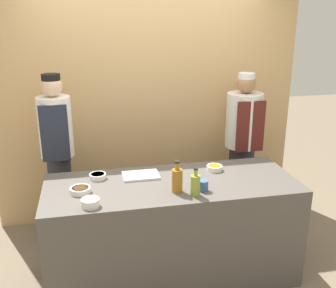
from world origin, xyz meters
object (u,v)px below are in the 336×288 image
(sauce_bowl_orange, at_px, (214,168))
(cutting_board, at_px, (141,175))
(sauce_bowl_yellow, at_px, (98,176))
(bottle_oil, at_px, (195,185))
(bottle_amber, at_px, (178,180))
(chef_right, at_px, (242,144))
(sauce_bowl_white, at_px, (90,202))
(sauce_bowl_brown, at_px, (80,190))
(cup_blue, at_px, (203,185))
(chef_left, at_px, (58,153))

(sauce_bowl_orange, height_order, cutting_board, sauce_bowl_orange)
(sauce_bowl_yellow, height_order, sauce_bowl_orange, sauce_bowl_orange)
(sauce_bowl_yellow, bearing_deg, bottle_oil, -34.00)
(sauce_bowl_yellow, height_order, bottle_amber, bottle_amber)
(bottle_amber, distance_m, chef_right, 1.38)
(sauce_bowl_white, xyz_separation_m, sauce_bowl_brown, (-0.07, 0.25, -0.01))
(sauce_bowl_brown, bearing_deg, bottle_amber, -10.43)
(sauce_bowl_yellow, distance_m, chef_right, 1.66)
(bottle_oil, relative_size, cup_blue, 2.66)
(bottle_oil, bearing_deg, cutting_board, 128.22)
(sauce_bowl_yellow, bearing_deg, chef_right, 21.70)
(sauce_bowl_white, distance_m, bottle_amber, 0.68)
(cutting_board, xyz_separation_m, chef_left, (-0.71, 0.65, 0.03))
(cutting_board, height_order, cup_blue, cup_blue)
(sauce_bowl_brown, height_order, bottle_oil, bottle_oil)
(sauce_bowl_yellow, height_order, chef_right, chef_right)
(bottle_amber, bearing_deg, sauce_bowl_brown, 169.57)
(sauce_bowl_brown, distance_m, chef_left, 0.89)
(sauce_bowl_white, distance_m, chef_right, 1.96)
(bottle_amber, height_order, chef_left, chef_left)
(sauce_bowl_brown, distance_m, sauce_bowl_orange, 1.18)
(cup_blue, distance_m, chef_left, 1.54)
(cutting_board, xyz_separation_m, bottle_amber, (0.24, -0.36, 0.09))
(cup_blue, xyz_separation_m, chef_left, (-1.15, 1.02, -0.00))
(sauce_bowl_brown, bearing_deg, sauce_bowl_yellow, 60.47)
(bottle_amber, bearing_deg, bottle_oil, -38.57)
(sauce_bowl_white, height_order, sauce_bowl_brown, sauce_bowl_white)
(chef_right, bearing_deg, cutting_board, -151.41)
(sauce_bowl_white, distance_m, cup_blue, 0.87)
(cup_blue, bearing_deg, bottle_oil, -139.27)
(chef_left, bearing_deg, cup_blue, -41.56)
(sauce_bowl_brown, bearing_deg, cutting_board, 23.72)
(cup_blue, bearing_deg, cutting_board, 139.29)
(sauce_bowl_orange, distance_m, chef_right, 0.83)
(sauce_bowl_white, height_order, sauce_bowl_orange, sauce_bowl_white)
(sauce_bowl_white, distance_m, sauce_bowl_orange, 1.19)
(sauce_bowl_yellow, height_order, chef_left, chef_left)
(sauce_bowl_orange, relative_size, cutting_board, 0.45)
(sauce_bowl_brown, xyz_separation_m, chef_right, (1.68, 0.87, -0.03))
(sauce_bowl_yellow, xyz_separation_m, chef_left, (-0.36, 0.61, 0.02))
(sauce_bowl_orange, height_order, chef_left, chef_left)
(cutting_board, xyz_separation_m, chef_right, (1.18, 0.64, -0.01))
(cutting_board, bearing_deg, cup_blue, -40.71)
(bottle_oil, distance_m, chef_right, 1.38)
(cutting_board, bearing_deg, chef_left, 137.94)
(cutting_board, relative_size, chef_right, 0.19)
(sauce_bowl_white, distance_m, chef_left, 1.15)
(cutting_board, distance_m, bottle_oil, 0.58)
(sauce_bowl_brown, xyz_separation_m, cup_blue, (0.94, -0.16, 0.02))
(sauce_bowl_brown, bearing_deg, sauce_bowl_white, -74.14)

